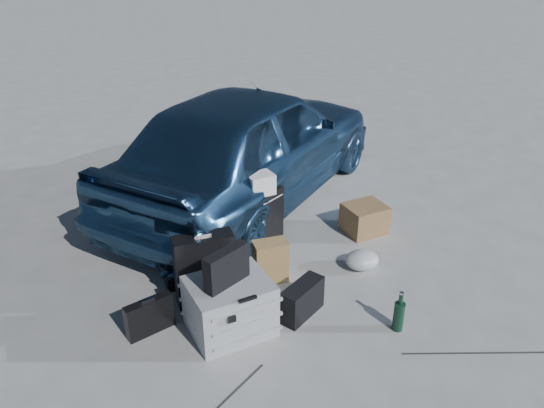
# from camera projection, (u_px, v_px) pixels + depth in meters

# --- Properties ---
(ground) EXTENTS (60.00, 60.00, 0.00)m
(ground) POSITION_uv_depth(u_px,v_px,m) (312.00, 315.00, 4.34)
(ground) COLOR #A9A9A4
(ground) RESTS_ON ground
(car) EXTENTS (4.34, 3.16, 1.37)m
(car) POSITION_uv_depth(u_px,v_px,m) (250.00, 143.00, 5.97)
(car) COLOR #2D547C
(car) RESTS_ON ground
(pelican_case) EXTENTS (0.68, 0.58, 0.44)m
(pelican_case) POSITION_uv_depth(u_px,v_px,m) (230.00, 306.00, 4.08)
(pelican_case) COLOR #989A9C
(pelican_case) RESTS_ON ground
(laptop_bag) EXTENTS (0.40, 0.18, 0.29)m
(laptop_bag) POSITION_uv_depth(u_px,v_px,m) (227.00, 267.00, 3.90)
(laptop_bag) COLOR black
(laptop_bag) RESTS_ON pelican_case
(briefcase) EXTENTS (0.39, 0.10, 0.30)m
(briefcase) POSITION_uv_depth(u_px,v_px,m) (150.00, 316.00, 4.09)
(briefcase) COLOR black
(briefcase) RESTS_ON ground
(suitcase_left) EXTENTS (0.52, 0.30, 0.64)m
(suitcase_left) POSITION_uv_depth(u_px,v_px,m) (205.00, 270.00, 4.36)
(suitcase_left) COLOR black
(suitcase_left) RESTS_ON ground
(suitcase_right) EXTENTS (0.55, 0.32, 0.62)m
(suitcase_right) POSITION_uv_depth(u_px,v_px,m) (259.00, 222.00, 5.10)
(suitcase_right) COLOR black
(suitcase_right) RESTS_ON ground
(white_carton) EXTENTS (0.26, 0.22, 0.19)m
(white_carton) POSITION_uv_depth(u_px,v_px,m) (260.00, 184.00, 4.90)
(white_carton) COLOR white
(white_carton) RESTS_ON suitcase_right
(duffel_bag) EXTENTS (0.72, 0.44, 0.33)m
(duffel_bag) POSITION_uv_depth(u_px,v_px,m) (200.00, 261.00, 4.76)
(duffel_bag) COLOR black
(duffel_bag) RESTS_ON ground
(flat_box_white) EXTENTS (0.41, 0.32, 0.07)m
(flat_box_white) POSITION_uv_depth(u_px,v_px,m) (198.00, 241.00, 4.67)
(flat_box_white) COLOR white
(flat_box_white) RESTS_ON duffel_bag
(flat_box_black) EXTENTS (0.37, 0.33, 0.07)m
(flat_box_black) POSITION_uv_depth(u_px,v_px,m) (197.00, 234.00, 4.66)
(flat_box_black) COLOR black
(flat_box_black) RESTS_ON flat_box_white
(kraft_bag) EXTENTS (0.34, 0.26, 0.39)m
(kraft_bag) POSITION_uv_depth(u_px,v_px,m) (270.00, 262.00, 4.69)
(kraft_bag) COLOR #A98249
(kraft_bag) RESTS_ON ground
(cardboard_box) EXTENTS (0.46, 0.42, 0.30)m
(cardboard_box) POSITION_uv_depth(u_px,v_px,m) (365.00, 219.00, 5.50)
(cardboard_box) COLOR olive
(cardboard_box) RESTS_ON ground
(plastic_bag) EXTENTS (0.39, 0.36, 0.17)m
(plastic_bag) POSITION_uv_depth(u_px,v_px,m) (362.00, 260.00, 4.91)
(plastic_bag) COLOR #B8BBBF
(plastic_bag) RESTS_ON ground
(messenger_bag) EXTENTS (0.45, 0.27, 0.29)m
(messenger_bag) POSITION_uv_depth(u_px,v_px,m) (302.00, 300.00, 4.28)
(messenger_bag) COLOR black
(messenger_bag) RESTS_ON ground
(green_bottle) EXTENTS (0.09, 0.09, 0.34)m
(green_bottle) POSITION_uv_depth(u_px,v_px,m) (399.00, 312.00, 4.11)
(green_bottle) COLOR black
(green_bottle) RESTS_ON ground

